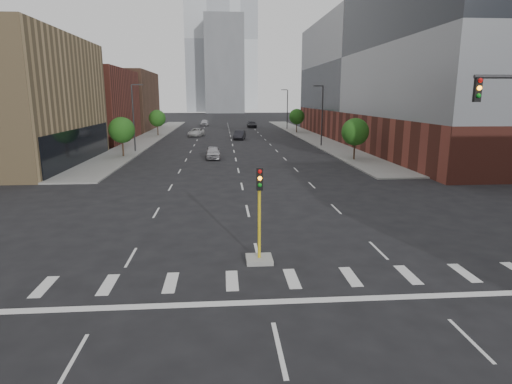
{
  "coord_description": "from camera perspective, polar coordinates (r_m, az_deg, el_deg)",
  "views": [
    {
      "loc": [
        -1.6,
        -9.44,
        7.4
      ],
      "look_at": [
        0.13,
        12.5,
        2.5
      ],
      "focal_mm": 30.0,
      "sensor_mm": 36.0,
      "label": 1
    }
  ],
  "objects": [
    {
      "name": "car_deep_right",
      "position": [
        106.63,
        -0.56,
        9.0
      ],
      "size": [
        2.19,
        5.32,
        1.54
      ],
      "primitive_type": "imported",
      "rotation": [
        0.0,
        0.0,
        0.01
      ],
      "color": "black",
      "rests_on": "ground"
    },
    {
      "name": "streetlight_right_a",
      "position": [
        66.21,
        8.74,
        10.35
      ],
      "size": [
        1.6,
        0.22,
        9.07
      ],
      "color": "#2D2D30",
      "rests_on": "ground"
    },
    {
      "name": "car_mid_right",
      "position": [
        76.73,
        -2.2,
        7.62
      ],
      "size": [
        2.44,
        5.08,
        1.61
      ],
      "primitive_type": "imported",
      "rotation": [
        0.0,
        0.0,
        -0.16
      ],
      "color": "black",
      "rests_on": "ground"
    },
    {
      "name": "building_left_far_b",
      "position": [
        104.7,
        -19.22,
        11.39
      ],
      "size": [
        20.0,
        24.0,
        13.0
      ],
      "primitive_type": "cube",
      "color": "brown",
      "rests_on": "ground"
    },
    {
      "name": "building_left_far_a",
      "position": [
        79.77,
        -23.88,
        10.51
      ],
      "size": [
        20.0,
        22.0,
        12.0
      ],
      "primitive_type": "cube",
      "color": "brown",
      "rests_on": "ground"
    },
    {
      "name": "building_right_main",
      "position": [
        76.17,
        20.27,
        14.52
      ],
      "size": [
        24.0,
        70.0,
        22.0
      ],
      "color": "brown",
      "rests_on": "ground"
    },
    {
      "name": "car_near_left",
      "position": [
        52.85,
        -5.74,
        5.28
      ],
      "size": [
        1.87,
        4.48,
        1.52
      ],
      "primitive_type": "imported",
      "rotation": [
        0.0,
        0.0,
        0.02
      ],
      "color": "#B2B1B6",
      "rests_on": "ground"
    },
    {
      "name": "tree_left_near",
      "position": [
        55.98,
        -17.46,
        7.89
      ],
      "size": [
        3.2,
        3.2,
        4.85
      ],
      "color": "#382619",
      "rests_on": "ground"
    },
    {
      "name": "sidewalk_right_far",
      "position": [
        85.39,
        6.78,
        7.55
      ],
      "size": [
        5.0,
        92.0,
        0.15
      ],
      "primitive_type": "cube",
      "color": "gray",
      "rests_on": "ground"
    },
    {
      "name": "tree_right_near",
      "position": [
        52.0,
        13.09,
        7.82
      ],
      "size": [
        3.2,
        3.2,
        4.85
      ],
      "color": "#382619",
      "rests_on": "ground"
    },
    {
      "name": "tree_right_far",
      "position": [
        90.88,
        5.46,
        9.98
      ],
      "size": [
        3.2,
        3.2,
        4.85
      ],
      "color": "#382619",
      "rests_on": "ground"
    },
    {
      "name": "tree_left_far",
      "position": [
        85.44,
        -13.03,
        9.56
      ],
      "size": [
        3.2,
        3.2,
        4.85
      ],
      "color": "#382619",
      "rests_on": "ground"
    },
    {
      "name": "car_distant",
      "position": [
        114.48,
        -6.88,
        9.18
      ],
      "size": [
        2.02,
        4.91,
        1.67
      ],
      "primitive_type": "imported",
      "rotation": [
        0.0,
        0.0,
        -0.01
      ],
      "color": "#B6B6BB",
      "rests_on": "ground"
    },
    {
      "name": "tower_left",
      "position": [
        231.18,
        -6.43,
        19.34
      ],
      "size": [
        22.0,
        22.0,
        70.0
      ],
      "primitive_type": "cube",
      "color": "#B2B7BC",
      "rests_on": "ground"
    },
    {
      "name": "streetlight_right_b",
      "position": [
        100.59,
        4.15,
        11.17
      ],
      "size": [
        1.6,
        0.22,
        9.07
      ],
      "color": "#2D2D30",
      "rests_on": "ground"
    },
    {
      "name": "streetlight_left",
      "position": [
        60.65,
        -15.97,
        9.83
      ],
      "size": [
        1.6,
        0.22,
        9.07
      ],
      "color": "#2D2D30",
      "rests_on": "ground"
    },
    {
      "name": "tower_mid",
      "position": [
        209.95,
        -4.24,
        16.52
      ],
      "size": [
        18.0,
        18.0,
        44.0
      ],
      "primitive_type": "cube",
      "color": "slate",
      "rests_on": "ground"
    },
    {
      "name": "car_far_left",
      "position": [
        83.68,
        -7.98,
        7.88
      ],
      "size": [
        3.21,
        5.68,
        1.5
      ],
      "primitive_type": "imported",
      "rotation": [
        0.0,
        0.0,
        -0.14
      ],
      "color": "#BDBDBD",
      "rests_on": "ground"
    },
    {
      "name": "sidewalk_left_far",
      "position": [
        84.82,
        -13.69,
        7.25
      ],
      "size": [
        5.0,
        92.0,
        0.15
      ],
      "primitive_type": "cube",
      "color": "gray",
      "rests_on": "ground"
    },
    {
      "name": "median_traffic_signal",
      "position": [
        19.56,
        0.44,
        -6.63
      ],
      "size": [
        1.2,
        1.2,
        4.4
      ],
      "color": "#999993",
      "rests_on": "ground"
    },
    {
      "name": "tower_right",
      "position": [
        271.65,
        -2.15,
        19.45
      ],
      "size": [
        20.0,
        20.0,
        80.0
      ],
      "primitive_type": "cube",
      "color": "#B2B7BC",
      "rests_on": "ground"
    }
  ]
}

